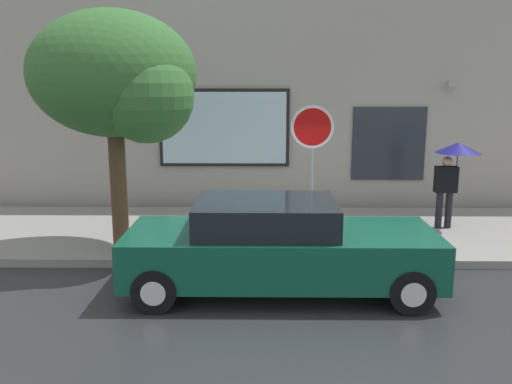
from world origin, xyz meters
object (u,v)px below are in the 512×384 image
object	(u,v)px
fire_hydrant	(207,229)
stop_sign	(312,149)
pedestrian_with_umbrella	(454,161)
parked_car	(278,247)
street_tree	(119,79)

from	to	relation	value
fire_hydrant	stop_sign	bearing A→B (deg)	-3.94
pedestrian_with_umbrella	stop_sign	bearing A→B (deg)	-153.43
parked_car	pedestrian_with_umbrella	distance (m)	4.98
parked_car	street_tree	world-z (taller)	street_tree
street_tree	stop_sign	world-z (taller)	street_tree
fire_hydrant	parked_car	bearing A→B (deg)	-54.12
street_tree	stop_sign	bearing A→B (deg)	-0.29
fire_hydrant	stop_sign	distance (m)	2.44
street_tree	pedestrian_with_umbrella	bearing A→B (deg)	13.30
street_tree	stop_sign	distance (m)	3.59
parked_car	street_tree	distance (m)	4.07
parked_car	stop_sign	size ratio (longest dim) A/B	1.78
pedestrian_with_umbrella	fire_hydrant	bearing A→B (deg)	-164.18
parked_car	pedestrian_with_umbrella	world-z (taller)	pedestrian_with_umbrella
fire_hydrant	stop_sign	xyz separation A→B (m)	(1.91, -0.13, 1.51)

